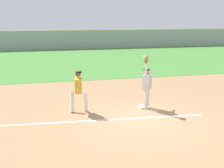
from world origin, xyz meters
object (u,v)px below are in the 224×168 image
baseball (144,56)px  parked_car_blue (87,40)px  first_base (144,107)px  parked_car_silver (40,41)px  fielder (147,83)px  runner (79,89)px  parked_car_black (127,39)px  parked_car_red (168,39)px

baseball → parked_car_blue: bearing=88.0°
first_base → parked_car_blue: parked_car_blue is taller
parked_car_blue → parked_car_silver: bearing=-179.5°
first_base → parked_car_silver: (-5.34, 26.31, 0.63)m
fielder → baseball: bearing=48.3°
fielder → runner: 2.86m
fielder → runner: (-2.85, 0.13, -0.12)m
fielder → baseball: fielder is taller
fielder → parked_car_blue: fielder is taller
runner → parked_car_black: size_ratio=0.38×
parked_car_red → baseball: bearing=-112.9°
fielder → runner: bearing=36.0°
fielder → parked_car_silver: (-5.40, 26.40, -0.45)m
runner → parked_car_red: runner is taller
fielder → parked_car_silver: fielder is taller
first_base → runner: (-2.79, 0.04, 0.96)m
runner → parked_car_red: bearing=68.2°
parked_car_silver → parked_car_blue: (6.17, -0.32, 0.00)m
parked_car_black → parked_car_red: (6.00, -0.29, 0.00)m
first_base → parked_car_silver: size_ratio=0.08×
parked_car_red → fielder: bearing=-112.7°
parked_car_silver → parked_car_blue: same height
parked_car_silver → parked_car_black: size_ratio=1.00×
first_base → baseball: 2.20m
parked_car_silver → first_base: bearing=-74.2°
parked_car_blue → parked_car_red: size_ratio=1.00×
runner → baseball: bearing=5.4°
first_base → parked_car_red: size_ratio=0.08×
parked_car_black → parked_car_red: same height
parked_car_black → parked_car_red: 6.01m
baseball → parked_car_silver: baseball is taller
runner → parked_car_blue: bearing=90.7°
fielder → parked_car_red: (12.46, 26.11, -0.45)m
first_base → fielder: (0.07, -0.09, 1.08)m
parked_car_blue → parked_car_red: bearing=3.7°
first_base → runner: runner is taller
fielder → parked_car_black: bearing=-65.2°
parked_car_blue → baseball: bearing=-88.5°
parked_car_red → parked_car_blue: bearing=-177.0°
parked_car_blue → parked_car_black: 5.70m
runner → parked_car_red: (15.31, 25.98, -0.32)m
parked_car_black → runner: bearing=-113.2°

